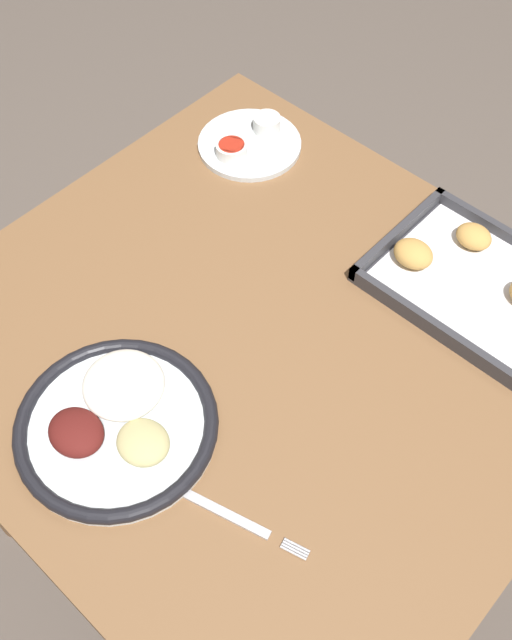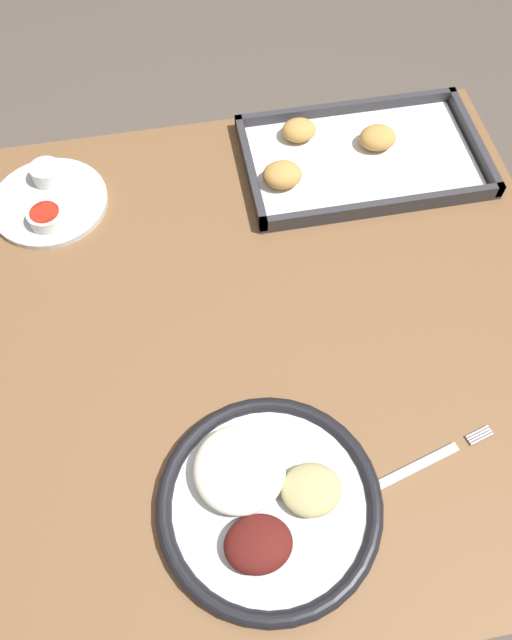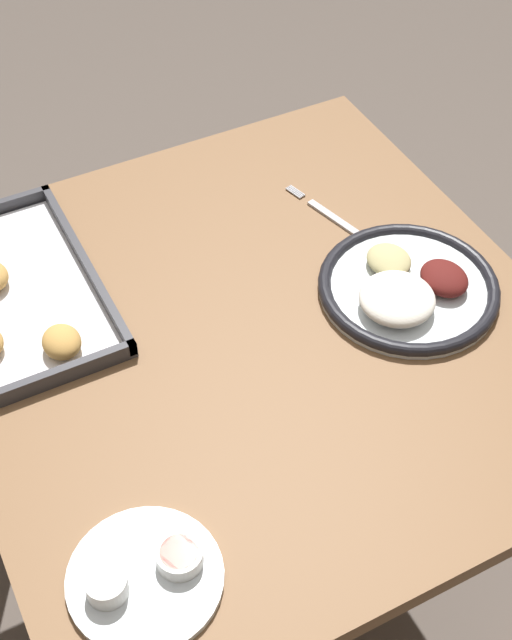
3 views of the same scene
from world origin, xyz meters
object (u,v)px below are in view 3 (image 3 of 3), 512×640
dinner_plate (408,287)px  fork (339,222)px  baking_tray (15,298)px  saucer_plate (145,575)px

dinner_plate → fork: (0.19, 0.01, -0.01)m
dinner_plate → baking_tray: bearing=64.7°
saucer_plate → fork: bearing=-50.0°
dinner_plate → saucer_plate: dinner_plate is taller
dinner_plate → baking_tray: size_ratio=0.69×
saucer_plate → baking_tray: bearing=0.3°
fork → saucer_plate: bearing=114.8°
fork → saucer_plate: saucer_plate is taller
saucer_plate → baking_tray: 0.50m
dinner_plate → saucer_plate: bearing=115.3°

